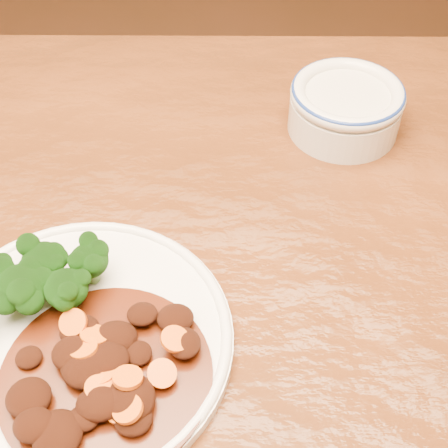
{
  "coord_description": "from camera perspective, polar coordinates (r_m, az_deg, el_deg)",
  "views": [
    {
      "loc": [
        0.09,
        -0.38,
        1.25
      ],
      "look_at": [
        0.1,
        0.05,
        0.77
      ],
      "focal_mm": 50.0,
      "sensor_mm": 36.0,
      "label": 1
    }
  ],
  "objects": [
    {
      "name": "dining_table",
      "position": [
        0.7,
        -8.23,
        -8.7
      ],
      "size": [
        1.54,
        0.96,
        0.75
      ],
      "rotation": [
        0.0,
        0.0,
        -0.04
      ],
      "color": "#5C2B10",
      "rests_on": "ground"
    },
    {
      "name": "dinner_plate",
      "position": [
        0.59,
        -13.26,
        -10.32
      ],
      "size": [
        0.28,
        0.28,
        0.02
      ],
      "rotation": [
        0.0,
        0.0,
        -0.39
      ],
      "color": "white",
      "rests_on": "dining_table"
    },
    {
      "name": "broccoli_florets",
      "position": [
        0.6,
        -18.12,
        -5.1
      ],
      "size": [
        0.15,
        0.1,
        0.05
      ],
      "color": "#5C8B48",
      "rests_on": "dinner_plate"
    },
    {
      "name": "mince_stew",
      "position": [
        0.55,
        -11.21,
        -13.39
      ],
      "size": [
        0.18,
        0.18,
        0.03
      ],
      "color": "#421807",
      "rests_on": "dinner_plate"
    },
    {
      "name": "dip_bowl",
      "position": [
        0.78,
        11.06,
        10.54
      ],
      "size": [
        0.14,
        0.14,
        0.06
      ],
      "rotation": [
        0.0,
        0.0,
        -0.39
      ],
      "color": "beige",
      "rests_on": "dining_table"
    }
  ]
}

